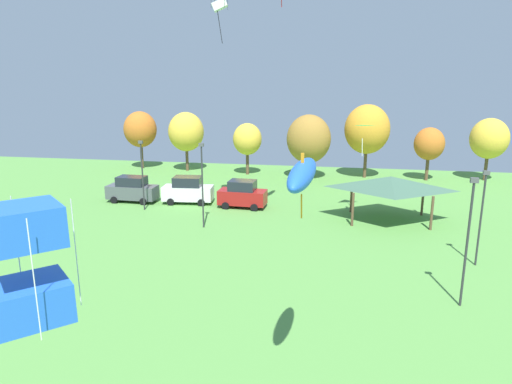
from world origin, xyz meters
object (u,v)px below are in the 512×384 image
Objects in this scene: parked_car_second_from_left at (188,190)px; treeline_tree_6 at (489,139)px; light_post_0 at (202,181)px; treeline_tree_3 at (309,139)px; kite_flying_1 at (361,132)px; parked_car_leftmost at (132,189)px; kite_flying_3 at (25,264)px; park_pavilion at (391,183)px; treeline_tree_1 at (186,132)px; treeline_tree_2 at (247,139)px; treeline_tree_5 at (429,144)px; light_post_2 at (142,171)px; light_post_1 at (482,213)px; light_post_3 at (468,236)px; treeline_tree_4 at (367,129)px; kite_flying_5 at (302,174)px; parked_car_third_from_left at (242,194)px; treeline_tree_0 at (140,130)px.

parked_car_second_from_left is 0.67× the size of treeline_tree_6.
light_post_0 is 20.53m from treeline_tree_3.
parked_car_leftmost is (-20.21, 0.32, -5.66)m from kite_flying_1.
kite_flying_3 is 0.35× the size of light_post_0.
parked_car_second_from_left is at bearing 172.56° from park_pavilion.
treeline_tree_6 reaches higher than parked_car_second_from_left.
parked_car_second_from_left is 0.65× the size of treeline_tree_1.
treeline_tree_5 is at bearing 0.78° from treeline_tree_2.
parked_car_leftmost is 0.77× the size of light_post_2.
kite_flying_3 is 25.59m from light_post_1.
treeline_tree_3 reaches higher than light_post_3.
light_post_3 is at bearing -84.29° from treeline_tree_4.
light_post_1 is 31.02m from treeline_tree_2.
treeline_tree_5 is (11.07, 38.72, -4.01)m from kite_flying_5.
light_post_2 is 26.09m from treeline_tree_4.
treeline_tree_2 is at bearing 119.02° from light_post_3.
treeline_tree_2 is at bearing 132.31° from park_pavilion.
treeline_tree_4 is 1.20× the size of treeline_tree_6.
kite_flying_5 is 0.56× the size of treeline_tree_2.
treeline_tree_1 is 1.18× the size of treeline_tree_2.
parked_car_third_from_left is 12.53m from park_pavilion.
light_post_0 is (-4.28, 25.08, -4.06)m from kite_flying_3.
treeline_tree_1 is (-17.13, 39.44, -3.30)m from kite_flying_5.
light_post_2 is 31.20m from treeline_tree_5.
parked_car_second_from_left is 1.10× the size of parked_car_third_from_left.
kite_flying_3 is 31.90m from parked_car_third_from_left.
kite_flying_3 is at bearing -68.15° from treeline_tree_0.
light_post_3 is (11.85, 15.33, -4.03)m from kite_flying_3.
treeline_tree_1 is (6.16, -0.51, -0.13)m from treeline_tree_0.
treeline_tree_6 reaches higher than park_pavilion.
parked_car_leftmost is 29.47m from light_post_3.
treeline_tree_4 reaches higher than treeline_tree_1.
parked_car_leftmost is at bearing 132.57° from light_post_2.
treeline_tree_4 is 6.91m from treeline_tree_5.
park_pavilion is 1.04× the size of treeline_tree_1.
park_pavilion is 33.63m from treeline_tree_0.
light_post_0 is (-11.64, -5.81, -3.21)m from kite_flying_1.
treeline_tree_2 reaches higher than light_post_2.
kite_flying_5 reaches higher than parked_car_second_from_left.
kite_flying_3 is at bearing -108.74° from treeline_tree_5.
kite_flying_5 reaches higher than treeline_tree_4.
treeline_tree_3 is (15.03, -1.99, -0.29)m from treeline_tree_1.
treeline_tree_0 is at bearing 138.93° from parked_car_third_from_left.
parked_car_second_from_left is 22.30m from treeline_tree_4.
light_post_0 is at bearing -140.31° from treeline_tree_6.
treeline_tree_3 is (-11.71, 23.57, 1.19)m from light_post_1.
light_post_0 is at bearing -121.84° from treeline_tree_4.
parked_car_third_from_left is (-2.50, 31.13, -6.50)m from kite_flying_3.
kite_flying_3 is 0.38× the size of treeline_tree_5.
light_post_2 reaches higher than parked_car_third_from_left.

